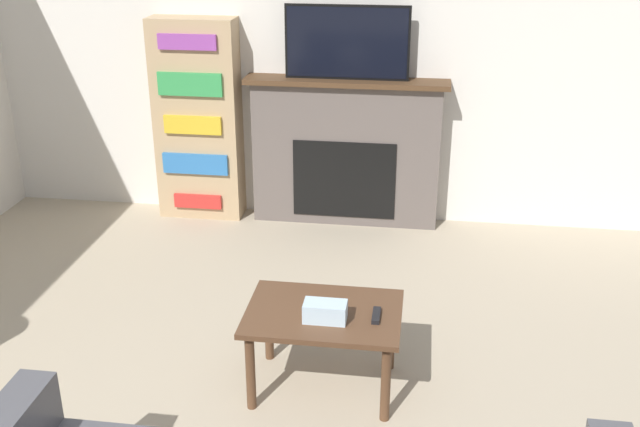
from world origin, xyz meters
The scene contains 7 objects.
wall_back centered at (0.00, 4.61, 1.35)m, with size 6.73×0.06×2.70m.
fireplace centered at (0.03, 4.47, 0.60)m, with size 1.59×0.28×1.19m.
tv centered at (0.03, 4.45, 1.46)m, with size 0.95×0.03×0.56m.
coffee_table centered at (0.16, 2.16, 0.40)m, with size 0.81×0.58×0.47m.
tissue_box centered at (0.18, 2.07, 0.52)m, with size 0.22×0.12×0.10m.
remote_control centered at (0.44, 2.13, 0.48)m, with size 0.04×0.15×0.02m.
bookshelf centered at (-1.18, 4.44, 0.81)m, with size 0.68×0.29×1.63m.
Camera 1 is at (0.63, -1.22, 2.46)m, focal length 42.00 mm.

